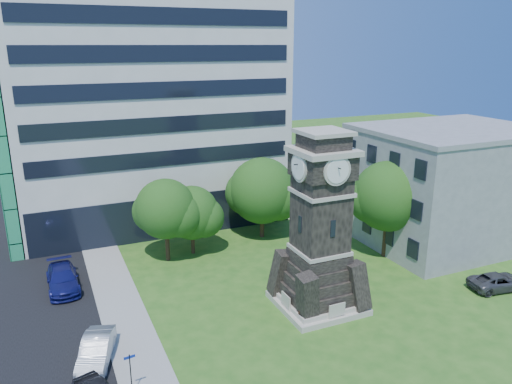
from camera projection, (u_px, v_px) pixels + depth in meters
name	position (u px, v px, depth m)	size (l,w,h in m)	color
ground	(292.00, 329.00, 31.62)	(160.00, 160.00, 0.00)	#275A19
sidewalk	(127.00, 323.00, 32.31)	(3.00, 70.00, 0.06)	gray
clock_tower	(320.00, 234.00, 33.03)	(5.40, 5.40, 12.22)	#B8B1A1
office_tall	(143.00, 77.00, 48.98)	(26.20, 15.11, 28.60)	silver
office_low	(448.00, 185.00, 44.89)	(15.20, 12.20, 10.40)	#96989C
car_street_mid	(96.00, 350.00, 28.19)	(1.55, 4.45, 1.46)	#B1B5B9
car_street_north	(63.00, 279.00, 36.71)	(2.15, 5.28, 1.53)	navy
car_east_lot	(498.00, 281.00, 36.64)	(2.04, 4.42, 1.23)	#424246
park_bench	(311.00, 315.00, 32.37)	(1.83, 0.49, 0.95)	black
street_sign	(130.00, 370.00, 25.27)	(0.58, 0.06, 2.41)	black
tree_nw	(166.00, 211.00, 40.59)	(5.44, 4.95, 6.99)	#332114
tree_nc	(192.00, 214.00, 42.18)	(5.06, 4.60, 6.00)	#332114
tree_ne	(263.00, 192.00, 45.67)	(6.72, 6.11, 7.55)	#332114
tree_east	(389.00, 198.00, 41.17)	(6.44, 5.86, 8.28)	#332114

